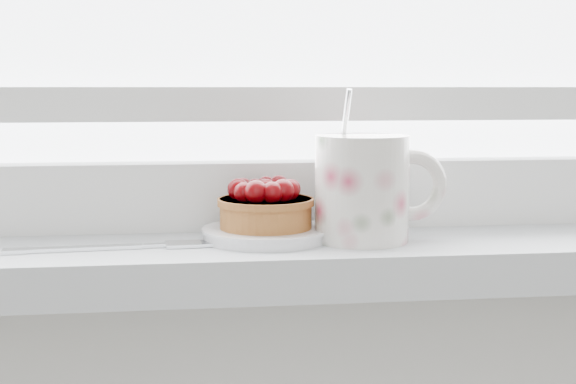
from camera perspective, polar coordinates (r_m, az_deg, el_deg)
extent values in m
cube|color=#BABFC1|center=(0.79, 0.79, -4.71)|extent=(1.60, 0.20, 0.04)
cube|color=white|center=(0.85, 0.12, -0.11)|extent=(1.30, 0.05, 0.07)
cube|color=white|center=(0.85, 0.12, 6.29)|extent=(1.30, 0.04, 0.04)
cylinder|color=white|center=(0.78, -1.59, -3.00)|extent=(0.12, 0.12, 0.01)
cylinder|color=brown|center=(0.77, -1.59, -1.51)|extent=(0.09, 0.09, 0.03)
cylinder|color=brown|center=(0.77, -1.60, -0.70)|extent=(0.09, 0.09, 0.01)
sphere|color=#420305|center=(0.77, -1.60, 0.18)|extent=(0.02, 0.02, 0.02)
sphere|color=#420305|center=(0.78, 0.18, 0.22)|extent=(0.02, 0.02, 0.02)
sphere|color=#420305|center=(0.79, -0.66, 0.41)|extent=(0.02, 0.02, 0.02)
sphere|color=#420305|center=(0.80, -1.55, 0.41)|extent=(0.02, 0.02, 0.02)
sphere|color=#420305|center=(0.79, -2.36, 0.30)|extent=(0.02, 0.02, 0.02)
sphere|color=#420305|center=(0.79, -3.21, 0.30)|extent=(0.02, 0.02, 0.02)
sphere|color=#420305|center=(0.77, -3.55, 0.20)|extent=(0.02, 0.02, 0.02)
sphere|color=#420305|center=(0.76, -3.17, -0.02)|extent=(0.02, 0.02, 0.02)
sphere|color=#420305|center=(0.75, -2.29, 0.01)|extent=(0.02, 0.02, 0.02)
sphere|color=#420305|center=(0.75, -1.15, -0.04)|extent=(0.02, 0.02, 0.02)
sphere|color=#420305|center=(0.76, -0.37, 0.09)|extent=(0.02, 0.02, 0.02)
sphere|color=#420305|center=(0.77, 0.07, 0.15)|extent=(0.02, 0.02, 0.02)
cylinder|color=silver|center=(0.77, 5.28, 0.25)|extent=(0.09, 0.09, 0.10)
cylinder|color=black|center=(0.77, 5.32, 3.72)|extent=(0.08, 0.08, 0.01)
torus|color=silver|center=(0.78, 8.81, 0.45)|extent=(0.07, 0.01, 0.07)
cylinder|color=silver|center=(0.78, 4.11, 5.06)|extent=(0.01, 0.03, 0.06)
cube|color=silver|center=(0.75, -14.70, -3.90)|extent=(0.12, 0.02, 0.00)
cube|color=silver|center=(0.76, -18.85, -3.99)|extent=(0.02, 0.02, 0.00)
cube|color=silver|center=(0.75, -9.44, -3.76)|extent=(0.02, 0.01, 0.00)
cube|color=silver|center=(0.75, -7.44, -3.70)|extent=(0.03, 0.03, 0.00)
cube|color=silver|center=(0.75, -4.86, -3.76)|extent=(0.04, 0.01, 0.00)
cube|color=silver|center=(0.75, -4.92, -3.66)|extent=(0.04, 0.01, 0.00)
cube|color=silver|center=(0.76, -4.99, -3.56)|extent=(0.04, 0.01, 0.00)
cube|color=silver|center=(0.77, -5.06, -3.46)|extent=(0.04, 0.01, 0.00)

